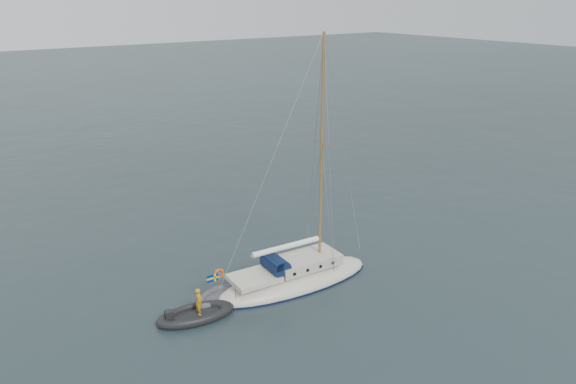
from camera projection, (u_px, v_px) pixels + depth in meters
ground at (327, 254)px, 33.82m from camera, size 300.00×300.00×0.00m
sailboat at (294, 267)px, 30.04m from camera, size 9.66×2.89×13.75m
dinghy at (215, 297)px, 28.74m from camera, size 2.71×1.22×0.39m
rib at (195, 314)px, 27.08m from camera, size 3.89×1.77×1.58m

